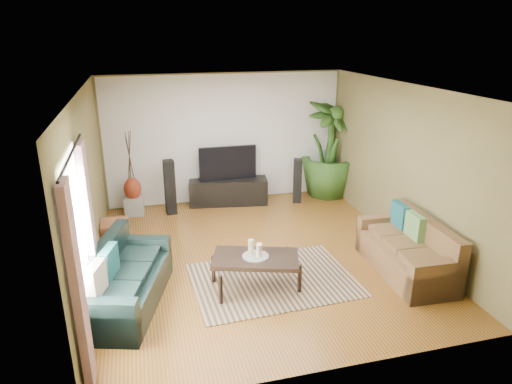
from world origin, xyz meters
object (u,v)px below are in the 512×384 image
object	(u,v)px
pedestal	(134,205)
side_table	(116,235)
speaker_left	(170,187)
sofa_right	(406,247)
sofa_left	(127,276)
potted_plant	(329,148)
tv_stand	(228,191)
coffee_table	(256,272)
speaker_right	(297,181)
vase	(133,189)
television	(228,163)

from	to	relation	value
pedestal	side_table	distance (m)	1.55
speaker_left	sofa_right	bearing A→B (deg)	-51.33
sofa_left	sofa_right	world-z (taller)	same
pedestal	potted_plant	bearing A→B (deg)	1.35
tv_stand	pedestal	xyz separation A→B (m)	(-1.94, -0.10, -0.09)
sofa_right	tv_stand	bearing A→B (deg)	-147.99
coffee_table	speaker_right	bearing A→B (deg)	78.65
tv_stand	side_table	distance (m)	2.77
speaker_left	tv_stand	bearing A→B (deg)	5.52
vase	sofa_right	bearing A→B (deg)	-41.09
coffee_table	speaker_left	distance (m)	3.31
sofa_right	coffee_table	distance (m)	2.32
potted_plant	vase	distance (m)	4.23
speaker_right	side_table	distance (m)	3.93
sofa_right	potted_plant	bearing A→B (deg)	178.55
sofa_right	speaker_left	distance (m)	4.63
speaker_left	side_table	size ratio (longest dim) A/B	2.24
speaker_right	side_table	size ratio (longest dim) A/B	1.93
television	sofa_right	bearing A→B (deg)	-60.44
tv_stand	television	distance (m)	0.63
sofa_right	tv_stand	distance (m)	4.08
coffee_table	tv_stand	world-z (taller)	tv_stand
speaker_right	television	bearing A→B (deg)	-174.71
tv_stand	sofa_right	bearing A→B (deg)	-51.56
sofa_right	speaker_left	world-z (taller)	speaker_left
sofa_left	speaker_left	bearing A→B (deg)	2.35
potted_plant	sofa_left	bearing A→B (deg)	-141.81
sofa_left	sofa_right	size ratio (longest dim) A/B	1.04
coffee_table	side_table	distance (m)	2.65
pedestal	speaker_left	bearing A→B (deg)	-11.35
coffee_table	speaker_right	size ratio (longest dim) A/B	1.26
tv_stand	vase	size ratio (longest dim) A/B	3.48
sofa_left	side_table	xyz separation A→B (m)	(-0.19, 1.77, -0.18)
tv_stand	pedestal	bearing A→B (deg)	-168.19
sofa_left	coffee_table	distance (m)	1.77
sofa_left	television	xyz separation A→B (m)	(2.05, 3.39, 0.47)
tv_stand	vase	world-z (taller)	vase
potted_plant	pedestal	distance (m)	4.29
potted_plant	coffee_table	bearing A→B (deg)	-126.78
speaker_right	side_table	xyz separation A→B (m)	(-3.69, -1.34, -0.23)
speaker_left	speaker_right	bearing A→B (deg)	-6.53
coffee_table	side_table	world-z (taller)	side_table
sofa_left	speaker_right	distance (m)	4.68
sofa_left	speaker_left	world-z (taller)	speaker_left
tv_stand	side_table	bearing A→B (deg)	-135.26
sofa_left	vase	distance (m)	3.29
tv_stand	speaker_left	distance (m)	1.28
sofa_right	vase	world-z (taller)	sofa_right
sofa_right	side_table	bearing A→B (deg)	-111.91
tv_stand	speaker_left	xyz separation A→B (m)	(-1.22, -0.24, 0.28)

